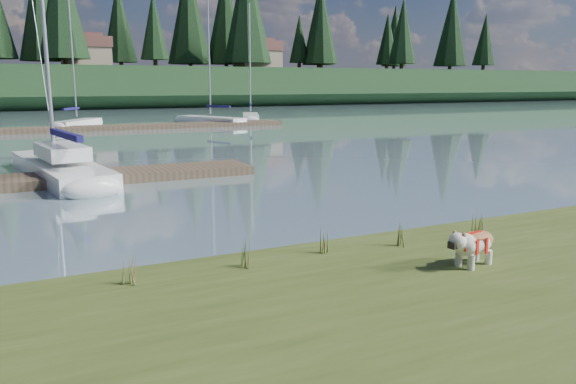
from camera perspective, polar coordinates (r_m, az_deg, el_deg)
ground at (r=40.41m, az=-21.05°, el=5.78°), size 200.00×200.00×0.00m
bank at (r=6.21m, az=13.17°, el=-18.40°), size 60.00×9.00×0.35m
ridge at (r=83.21m, az=-23.94°, el=9.64°), size 200.00×20.00×5.00m
bulldog at (r=9.32m, az=18.32°, el=-4.89°), size 1.02×0.53×0.60m
sailboat_main at (r=21.31m, az=-22.56°, el=2.72°), size 3.03×9.06×12.79m
dock_near at (r=19.38m, az=-27.11°, el=0.78°), size 16.00×2.00×0.30m
dock_far at (r=40.62m, az=-18.24°, el=6.20°), size 26.00×2.20×0.30m
sailboat_bg_2 at (r=43.81m, az=-20.31°, el=6.63°), size 4.33×5.67×9.28m
sailboat_bg_3 at (r=45.26m, az=-8.41°, el=7.30°), size 4.34×7.33×10.92m
sailboat_bg_4 at (r=48.91m, az=-3.83°, el=7.67°), size 3.54×6.51×9.74m
weed_0 at (r=8.84m, az=-4.00°, el=-6.12°), size 0.17×0.14×0.58m
weed_1 at (r=9.57m, az=4.02°, el=-4.94°), size 0.17×0.14×0.51m
weed_2 at (r=10.67m, az=18.86°, el=-3.22°), size 0.17×0.14×0.78m
weed_3 at (r=8.43m, az=-15.73°, el=-7.71°), size 0.17×0.14×0.47m
weed_4 at (r=10.14m, az=11.39°, el=-4.23°), size 0.17×0.14×0.51m
weed_5 at (r=10.87m, az=18.64°, el=-3.33°), size 0.17×0.14×0.61m
mud_lip at (r=9.74m, az=-3.49°, el=-7.69°), size 60.00×0.50×0.14m
conifer_4 at (r=77.05m, az=-22.02°, el=17.66°), size 6.16×6.16×15.10m
conifer_5 at (r=82.60m, az=-13.47°, el=16.06°), size 3.96×3.96×10.35m
conifer_6 at (r=84.94m, az=-4.22°, el=18.33°), size 7.04×7.04×17.00m
conifer_7 at (r=93.46m, az=3.41°, el=16.55°), size 5.28×5.28×13.20m
conifer_8 at (r=97.17m, az=11.58°, el=15.74°), size 4.62×4.62×11.77m
conifer_9 at (r=107.83m, az=16.31°, el=15.77°), size 5.94×5.94×14.62m
house_1 at (r=81.79m, az=-19.84°, el=13.30°), size 6.30×5.30×4.65m
house_2 at (r=86.03m, az=-3.14°, el=13.78°), size 6.30×5.30×4.65m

